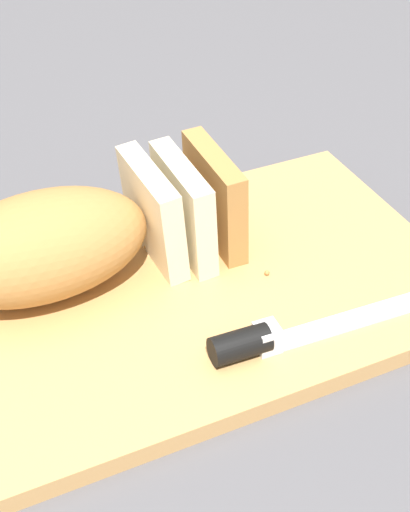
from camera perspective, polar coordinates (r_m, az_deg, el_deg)
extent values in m
plane|color=#4C4C51|center=(0.73, 0.00, -2.99)|extent=(3.00, 3.00, 0.00)
cube|color=tan|center=(0.72, 0.00, -2.44)|extent=(0.48, 0.33, 0.02)
ellipsoid|color=#A8753D|center=(0.69, -12.02, 0.71)|extent=(0.20, 0.12, 0.10)
cube|color=beige|center=(0.72, -3.92, 3.24)|extent=(0.04, 0.11, 0.10)
cube|color=beige|center=(0.73, -1.38, 3.64)|extent=(0.03, 0.11, 0.10)
cube|color=#A8753D|center=(0.74, 0.73, 4.46)|extent=(0.03, 0.11, 0.10)
cube|color=silver|center=(0.69, 11.73, -4.46)|extent=(0.19, 0.02, 0.00)
cylinder|color=black|center=(0.64, 2.64, -6.62)|extent=(0.05, 0.03, 0.03)
cube|color=silver|center=(0.65, 4.68, -6.08)|extent=(0.02, 0.02, 0.02)
sphere|color=#A8753D|center=(0.75, -4.34, 0.73)|extent=(0.01, 0.01, 0.01)
sphere|color=#A8753D|center=(0.72, 4.65, -1.26)|extent=(0.00, 0.00, 0.00)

